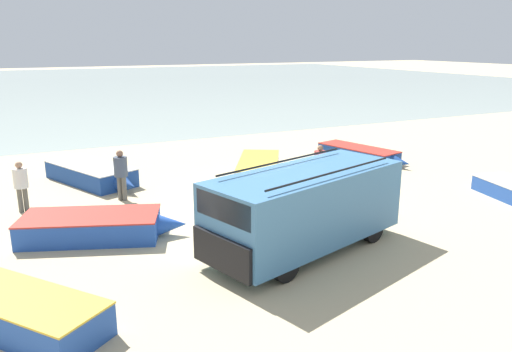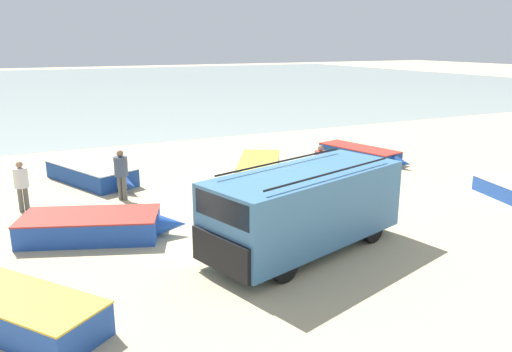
% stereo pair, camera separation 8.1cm
% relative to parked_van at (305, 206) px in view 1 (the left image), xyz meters
% --- Properties ---
extents(ground_plane, '(200.00, 200.00, 0.00)m').
position_rel_parked_van_xyz_m(ground_plane, '(0.89, 3.39, -1.15)').
color(ground_plane, tan).
extents(sea_water, '(120.00, 80.00, 0.01)m').
position_rel_parked_van_xyz_m(sea_water, '(0.89, 55.39, -1.14)').
color(sea_water, '#99A89E').
rests_on(sea_water, ground_plane).
extents(parked_van, '(5.83, 3.55, 2.20)m').
position_rel_parked_van_xyz_m(parked_van, '(0.00, 0.00, 0.00)').
color(parked_van, teal).
rests_on(parked_van, ground_plane).
extents(fishing_rowboat_0, '(3.02, 4.76, 0.68)m').
position_rel_parked_van_xyz_m(fishing_rowboat_0, '(-3.87, 8.84, -0.81)').
color(fishing_rowboat_0, navy).
rests_on(fishing_rowboat_0, ground_plane).
extents(fishing_rowboat_2, '(4.48, 2.80, 0.66)m').
position_rel_parked_van_xyz_m(fishing_rowboat_2, '(-4.65, 3.12, -0.82)').
color(fishing_rowboat_2, '#234CA3').
rests_on(fishing_rowboat_2, ground_plane).
extents(fishing_rowboat_3, '(3.26, 4.60, 0.61)m').
position_rel_parked_van_xyz_m(fishing_rowboat_3, '(2.16, 7.01, -0.84)').
color(fishing_rowboat_3, '#ADA89E').
rests_on(fishing_rowboat_3, ground_plane).
extents(fishing_rowboat_4, '(3.08, 3.63, 0.67)m').
position_rel_parked_van_xyz_m(fishing_rowboat_4, '(-6.62, -0.84, -0.81)').
color(fishing_rowboat_4, '#234CA3').
rests_on(fishing_rowboat_4, ground_plane).
extents(fishing_rowboat_5, '(2.18, 4.63, 0.56)m').
position_rel_parked_van_xyz_m(fishing_rowboat_5, '(7.54, 7.46, -0.87)').
color(fishing_rowboat_5, navy).
rests_on(fishing_rowboat_5, ground_plane).
extents(fisherman_0, '(0.42, 0.42, 1.59)m').
position_rel_parked_van_xyz_m(fisherman_0, '(3.37, 4.48, -0.20)').
color(fisherman_0, '#38383D').
rests_on(fisherman_0, ground_plane).
extents(fisherman_1, '(0.42, 0.42, 1.61)m').
position_rel_parked_van_xyz_m(fisherman_1, '(-6.34, 6.35, -0.19)').
color(fisherman_1, '#5B564C').
rests_on(fisherman_1, ground_plane).
extents(fisherman_2, '(0.45, 0.45, 1.71)m').
position_rel_parked_van_xyz_m(fisherman_2, '(-3.33, 6.19, -0.12)').
color(fisherman_2, '#5B564C').
rests_on(fisherman_2, ground_plane).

